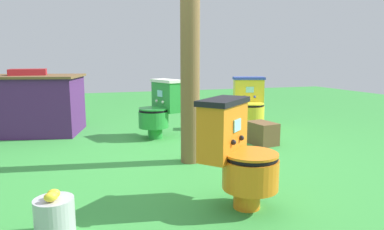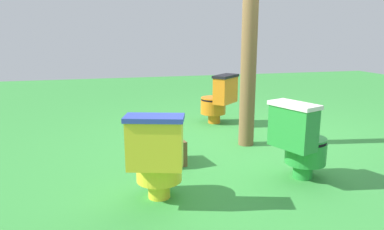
% 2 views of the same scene
% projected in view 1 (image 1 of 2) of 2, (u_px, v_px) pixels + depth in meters
% --- Properties ---
extents(ground, '(14.00, 14.00, 0.00)m').
position_uv_depth(ground, '(177.00, 160.00, 3.38)').
color(ground, green).
extents(toilet_green, '(0.60, 0.55, 0.73)m').
position_uv_depth(toilet_green, '(160.00, 108.00, 4.29)').
color(toilet_green, green).
rests_on(toilet_green, ground).
extents(toilet_yellow, '(0.53, 0.59, 0.73)m').
position_uv_depth(toilet_yellow, '(250.00, 103.00, 4.80)').
color(toilet_yellow, yellow).
rests_on(toilet_yellow, ground).
extents(toilet_orange, '(0.63, 0.63, 0.73)m').
position_uv_depth(toilet_orange, '(238.00, 153.00, 2.29)').
color(toilet_orange, orange).
rests_on(toilet_orange, ground).
extents(vendor_table, '(1.61, 1.16, 0.85)m').
position_uv_depth(vendor_table, '(24.00, 104.00, 4.52)').
color(vendor_table, '#4C2360').
rests_on(vendor_table, ground).
extents(wooden_post, '(0.18, 0.18, 1.92)m').
position_uv_depth(wooden_post, '(190.00, 61.00, 3.18)').
color(wooden_post, brown).
rests_on(wooden_post, ground).
extents(small_crate, '(0.30, 0.38, 0.26)m').
position_uv_depth(small_crate, '(262.00, 133.00, 3.99)').
color(small_crate, brown).
rests_on(small_crate, ground).
extents(lemon_bucket, '(0.22, 0.22, 0.28)m').
position_uv_depth(lemon_bucket, '(55.00, 216.00, 1.92)').
color(lemon_bucket, '#B7B7BF').
rests_on(lemon_bucket, ground).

